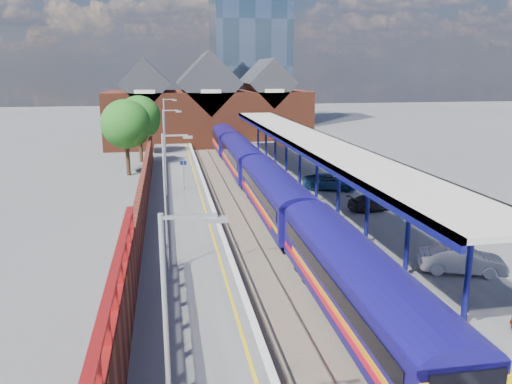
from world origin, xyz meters
TOP-DOWN VIEW (x-y plane):
  - ground at (0.00, 30.00)m, footprint 240.00×240.00m
  - ballast_bed at (0.00, 20.00)m, footprint 6.00×76.00m
  - rails at (0.00, 20.00)m, footprint 4.51×76.00m
  - left_platform at (-5.50, 20.00)m, footprint 5.00×76.00m
  - right_platform at (6.00, 20.00)m, footprint 6.00×76.00m
  - coping_left at (-3.15, 20.00)m, footprint 0.30×76.00m
  - coping_right at (3.15, 20.00)m, footprint 0.30×76.00m
  - yellow_line at (-3.75, 20.00)m, footprint 0.14×76.00m
  - train at (1.49, 25.29)m, footprint 3.01×65.93m
  - canopy at (5.48, 21.95)m, footprint 4.50×52.00m
  - lamp_post_a at (-6.36, -8.00)m, footprint 1.48×0.18m
  - lamp_post_b at (-6.36, 6.00)m, footprint 1.48×0.18m
  - lamp_post_c at (-6.36, 22.00)m, footprint 1.48×0.18m
  - lamp_post_d at (-6.36, 38.00)m, footprint 1.48×0.18m
  - platform_sign at (-5.00, 24.00)m, footprint 0.55×0.08m
  - brick_wall at (-8.10, 13.54)m, footprint 0.35×50.00m
  - station_building at (0.00, 58.00)m, footprint 30.00×12.12m
  - glass_tower at (10.00, 80.00)m, footprint 14.20×14.20m
  - tree_near at (-10.35, 35.91)m, footprint 5.20×5.20m
  - tree_far at (-9.35, 43.91)m, footprint 5.20×5.20m
  - parked_car_silver at (8.06, 3.05)m, footprint 4.42×2.81m
  - parked_car_dark at (8.47, 14.82)m, footprint 4.16×2.15m
  - parked_car_blue at (7.42, 21.69)m, footprint 5.30×3.76m
  - relay_cabinet at (2.59, -2.93)m, footprint 0.95×1.08m

SIDE VIEW (x-z plane):
  - ground at x=0.00m, z-range 0.00..0.00m
  - ballast_bed at x=0.00m, z-range 0.00..0.06m
  - rails at x=0.00m, z-range 0.05..0.19m
  - left_platform at x=-5.50m, z-range 0.00..1.00m
  - right_platform at x=6.00m, z-range 0.00..1.00m
  - relay_cabinet at x=2.59m, z-range 0.00..1.00m
  - yellow_line at x=-3.75m, z-range 1.00..1.01m
  - coping_left at x=-3.15m, z-range 1.00..1.05m
  - coping_right at x=3.15m, z-range 1.00..1.05m
  - parked_car_dark at x=8.47m, z-range 1.00..2.15m
  - parked_car_blue at x=7.42m, z-range 1.00..2.34m
  - parked_car_silver at x=8.06m, z-range 1.00..2.37m
  - train at x=1.49m, z-range 0.40..3.85m
  - brick_wall at x=-8.10m, z-range 0.52..4.38m
  - platform_sign at x=-5.00m, z-range 1.44..3.94m
  - lamp_post_a at x=-6.36m, z-range 1.49..8.49m
  - lamp_post_b at x=-6.36m, z-range 1.49..8.49m
  - lamp_post_c at x=-6.36m, z-range 1.49..8.49m
  - lamp_post_d at x=-6.36m, z-range 1.49..8.49m
  - canopy at x=5.48m, z-range 3.01..7.49m
  - tree_near at x=-10.35m, z-range 1.30..9.40m
  - tree_far at x=-9.35m, z-range 1.30..9.40m
  - station_building at x=0.00m, z-range -1.44..12.34m
  - glass_tower at x=10.00m, z-range 0.05..40.35m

